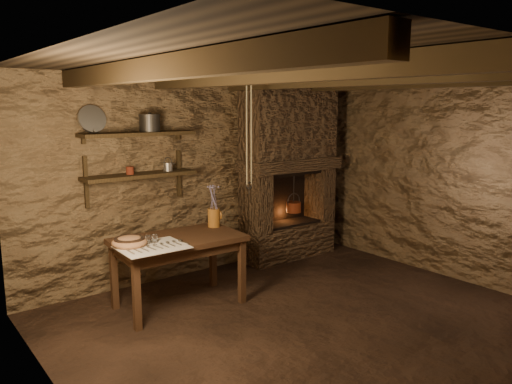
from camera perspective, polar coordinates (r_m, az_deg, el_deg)
floor at (r=4.94m, az=6.35°, el=-14.77°), size 4.50×4.50×0.00m
back_wall at (r=6.14m, az=-6.50°, el=1.83°), size 4.50×0.04×2.40m
left_wall at (r=3.44m, az=-21.45°, el=-5.28°), size 0.04×4.00×2.40m
right_wall at (r=6.33m, az=21.38°, el=1.45°), size 0.04×4.00×2.40m
ceiling at (r=4.50m, az=6.95°, el=14.19°), size 4.50×4.00×0.04m
beam_far_left at (r=3.61m, az=-10.82°, el=13.72°), size 0.14×3.95×0.16m
beam_mid_left at (r=4.16m, az=1.88°, el=13.37°), size 0.14×3.95×0.16m
beam_mid_right at (r=4.86m, az=11.24°, el=12.70°), size 0.14×3.95×0.16m
beam_far_right at (r=5.65m, az=18.08°, el=12.00°), size 0.14×3.95×0.16m
shelf_lower at (r=5.59m, az=-13.12°, el=1.87°), size 1.25×0.30×0.04m
shelf_upper at (r=5.55m, az=-13.31°, el=6.48°), size 1.25×0.30×0.04m
hearth at (r=6.69m, az=3.74°, el=2.77°), size 1.43×0.51×2.30m
work_table at (r=5.25m, az=-8.81°, el=-8.68°), size 1.32×0.80×0.73m
linen_cloth at (r=4.83m, az=-11.79°, el=-6.17°), size 0.63×0.51×0.01m
pewter_cutlery_row at (r=4.81m, az=-11.69°, el=-6.11°), size 0.52×0.21×0.01m
drinking_glasses at (r=4.93m, az=-12.21°, el=-5.33°), size 0.20×0.06×0.08m
stoneware_jug at (r=5.49m, az=-4.83°, el=-1.92°), size 0.15×0.15×0.47m
wooden_bowl at (r=4.90m, az=-14.26°, el=-5.60°), size 0.45×0.45×0.12m
iron_stockpot at (r=5.60m, az=-12.05°, el=7.63°), size 0.27×0.27×0.17m
tin_pan at (r=5.46m, az=-18.25°, el=7.93°), size 0.29×0.13×0.29m
small_kettle at (r=5.74m, az=-10.04°, el=2.87°), size 0.16×0.14×0.15m
rusty_tin at (r=5.54m, az=-14.21°, el=2.39°), size 0.10×0.10×0.08m
red_pot at (r=6.78m, az=4.32°, el=-1.65°), size 0.24×0.24×0.54m
hanging_ropes at (r=5.33m, az=-0.80°, el=7.14°), size 0.08×0.08×1.20m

